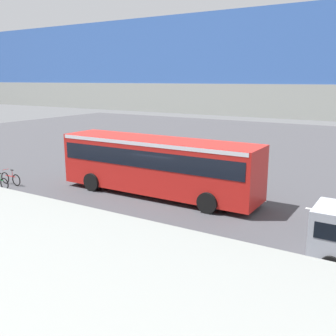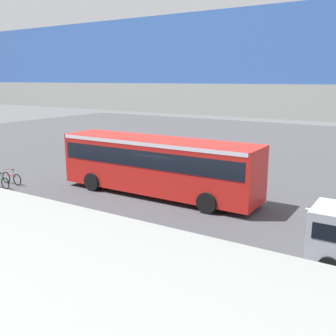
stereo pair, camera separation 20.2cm
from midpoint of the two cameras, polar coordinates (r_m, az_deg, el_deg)
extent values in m
plane|color=#424247|center=(21.33, -0.21, -4.25)|extent=(80.00, 80.00, 0.00)
cube|color=red|center=(21.27, -1.28, 0.48)|extent=(11.50, 2.55, 2.86)
cube|color=black|center=(21.17, -1.29, 1.84)|extent=(11.04, 2.59, 0.90)
cube|color=white|center=(21.03, -1.30, 3.97)|extent=(11.27, 2.58, 0.20)
cube|color=black|center=(24.79, -12.49, 2.77)|extent=(0.04, 2.24, 1.20)
cylinder|color=black|center=(22.81, -10.79, -1.99)|extent=(1.04, 0.30, 1.04)
cylinder|color=black|center=(24.67, -6.78, -0.72)|extent=(1.04, 0.30, 1.04)
cylinder|color=black|center=(18.75, 6.03, -5.10)|extent=(1.04, 0.30, 1.04)
cylinder|color=black|center=(20.97, 9.12, -3.24)|extent=(1.04, 0.30, 1.04)
cylinder|color=black|center=(14.11, 22.89, -13.13)|extent=(0.68, 0.22, 0.68)
torus|color=black|center=(25.99, -22.41, -1.29)|extent=(0.72, 0.06, 0.72)
torus|color=black|center=(25.16, -21.01, -1.62)|extent=(0.72, 0.06, 0.72)
cube|color=red|center=(25.53, -21.76, -1.06)|extent=(0.89, 0.04, 0.04)
cylinder|color=red|center=(25.34, -21.54, -0.68)|extent=(0.03, 0.03, 0.40)
cube|color=black|center=(25.29, -21.58, -0.24)|extent=(0.20, 0.08, 0.04)
cylinder|color=red|center=(25.77, -22.35, -0.14)|extent=(0.02, 0.44, 0.02)
torus|color=black|center=(24.53, -22.52, -2.10)|extent=(0.72, 0.06, 0.72)
cylinder|color=green|center=(24.71, -23.05, -1.13)|extent=(0.03, 0.03, 0.40)
cube|color=black|center=(24.67, -23.09, -0.68)|extent=(0.20, 0.08, 0.04)
cylinder|color=slate|center=(23.27, 4.72, 0.72)|extent=(0.08, 0.08, 2.80)
cube|color=blue|center=(23.06, 4.77, 3.39)|extent=(0.04, 0.60, 0.60)
cube|color=silver|center=(20.52, 22.51, -5.96)|extent=(2.00, 0.20, 0.01)
cube|color=silver|center=(21.46, 11.95, -4.43)|extent=(2.00, 0.20, 0.01)
cube|color=silver|center=(23.06, 2.60, -2.94)|extent=(2.00, 0.20, 0.01)
cube|color=silver|center=(25.20, -5.33, -1.61)|extent=(2.00, 0.20, 0.01)
cube|color=silver|center=(27.76, -11.91, -0.48)|extent=(2.00, 0.20, 0.01)
cube|color=#3359A5|center=(13.71, -21.32, 14.04)|extent=(31.17, 0.08, 1.10)
camera|label=1|loc=(0.10, -89.72, 0.06)|focal=41.59mm
camera|label=2|loc=(0.10, 90.28, -0.06)|focal=41.59mm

